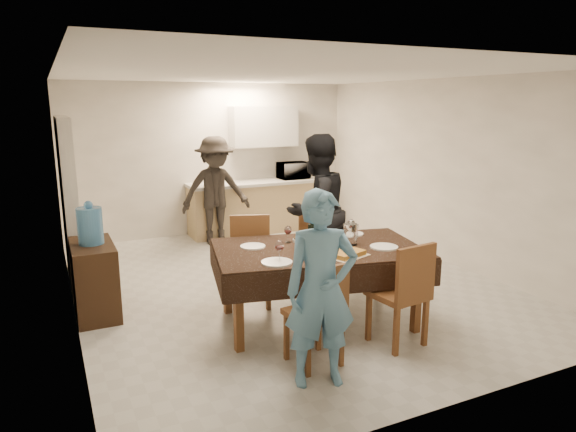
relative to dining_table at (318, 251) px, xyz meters
name	(u,v)px	position (x,y,z in m)	size (l,w,h in m)	color
floor	(286,283)	(0.20, 1.21, -0.78)	(5.00, 6.00, 0.02)	beige
ceiling	(286,73)	(0.20, 1.21, 1.82)	(5.00, 6.00, 0.02)	white
wall_back	(212,159)	(0.20, 4.21, 0.52)	(5.00, 0.02, 2.60)	white
wall_front	(465,241)	(0.20, -1.79, 0.52)	(5.00, 0.02, 2.60)	white
wall_left	(65,199)	(-2.30, 1.21, 0.52)	(0.02, 6.00, 2.60)	white
wall_right	(443,171)	(2.70, 1.21, 0.52)	(0.02, 6.00, 2.60)	white
stub_partition	(69,202)	(-2.22, 2.41, 0.27)	(0.15, 1.40, 2.10)	beige
kitchen_base_cabinet	(252,208)	(0.80, 3.89, -0.35)	(2.20, 0.60, 0.86)	tan
kitchen_worktop	(252,183)	(0.80, 3.89, 0.11)	(2.24, 0.64, 0.05)	beige
upper_cabinet	(264,127)	(1.10, 4.03, 1.07)	(1.20, 0.34, 0.70)	silver
dining_table	(318,251)	(0.00, 0.00, 0.00)	(2.30, 1.63, 0.82)	black
chair_near_left	(319,305)	(-0.45, -0.84, -0.20)	(0.47, 0.47, 0.51)	brown
chair_near_right	(405,285)	(0.45, -0.85, -0.16)	(0.52, 0.52, 0.55)	brown
chair_far_left	(254,255)	(-0.45, 0.65, -0.16)	(0.58, 0.60, 0.54)	brown
chair_far_right	(325,245)	(0.45, 0.65, -0.16)	(0.57, 0.58, 0.55)	brown
console	(95,279)	(-2.08, 1.22, -0.38)	(0.43, 0.86, 0.79)	#312110
water_jug	(90,226)	(-2.08, 1.22, 0.21)	(0.26, 0.26, 0.39)	#4A8ECA
wine_bottle	(312,231)	(-0.05, 0.05, 0.21)	(0.08, 0.08, 0.34)	black
water_pitcher	(350,234)	(0.35, -0.05, 0.15)	(0.14, 0.14, 0.22)	white
savoury_tart	(346,253)	(0.10, -0.38, 0.06)	(0.39, 0.30, 0.05)	#C28739
salad_bowl	(335,237)	(0.30, 0.18, 0.07)	(0.17, 0.17, 0.07)	white
mushroom_dish	(301,240)	(-0.05, 0.28, 0.05)	(0.18, 0.18, 0.03)	white
wine_glass_a	(279,251)	(-0.55, -0.25, 0.14)	(0.09, 0.09, 0.20)	white
wine_glass_b	(351,228)	(0.55, 0.25, 0.13)	(0.09, 0.09, 0.19)	white
wine_glass_c	(288,234)	(-0.20, 0.30, 0.13)	(0.08, 0.08, 0.18)	white
plate_near_left	(277,262)	(-0.60, -0.30, 0.05)	(0.29, 0.29, 0.02)	white
plate_near_right	(384,247)	(0.60, -0.30, 0.05)	(0.28, 0.28, 0.02)	white
plate_far_left	(253,246)	(-0.60, 0.30, 0.05)	(0.26, 0.26, 0.01)	white
plate_far_right	(352,234)	(0.60, 0.30, 0.04)	(0.25, 0.25, 0.01)	white
microwave	(294,170)	(1.62, 3.89, 0.28)	(0.54, 0.36, 0.30)	silver
person_near	(321,289)	(-0.55, -1.05, 0.03)	(0.59, 0.39, 1.61)	#5486A9
person_far	(316,211)	(0.55, 1.05, 0.17)	(0.92, 0.72, 1.90)	black
person_kitchen	(216,191)	(0.00, 3.44, 0.10)	(1.13, 0.65, 1.75)	black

